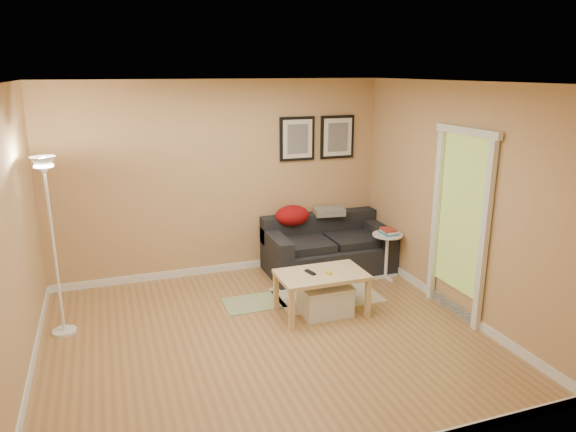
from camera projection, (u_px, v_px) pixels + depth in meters
The scene contains 24 objects.
floor at pixel (266, 337), 5.54m from camera, with size 4.50×4.50×0.00m, color #A67C47.
ceiling at pixel (262, 82), 4.84m from camera, with size 4.50×4.50×0.00m, color white.
wall_back at pixel (220, 180), 7.01m from camera, with size 4.50×4.50×0.00m, color tan.
wall_front at pixel (355, 299), 3.37m from camera, with size 4.50×4.50×0.00m, color tan.
wall_left at pixel (10, 243), 4.47m from camera, with size 4.00×4.00×0.00m, color tan.
wall_right at pixel (456, 200), 5.91m from camera, with size 4.00×4.00×0.00m, color tan.
baseboard_back at pixel (224, 268), 7.33m from camera, with size 4.50×0.02×0.10m, color white.
baseboard_left at pixel (31, 372), 4.81m from camera, with size 0.02×4.00×0.10m, color white.
baseboard_right at pixel (446, 303), 6.25m from camera, with size 0.02×4.00×0.10m, color white.
sofa at pixel (328, 245), 7.27m from camera, with size 1.70×0.90×0.75m, color black, non-canonical shape.
red_throw at pixel (292, 216), 7.27m from camera, with size 0.48×0.36×0.28m, color maroon, non-canonical shape.
plaid_throw at pixel (329, 212), 7.44m from camera, with size 0.42×0.26×0.10m, color tan, non-canonical shape.
framed_print_left at pixel (297, 139), 7.20m from camera, with size 0.50×0.04×0.60m, color black, non-canonical shape.
framed_print_right at pixel (337, 137), 7.39m from camera, with size 0.50×0.04×0.60m, color black, non-canonical shape.
area_rug at pixel (326, 295), 6.57m from camera, with size 1.25×0.85×0.01m, color beige.
green_runner at pixel (254, 303), 6.34m from camera, with size 0.70×0.50×0.01m, color #668C4C.
coffee_table at pixel (321, 293), 6.02m from camera, with size 0.99×0.61×0.50m, color #E4C38B, non-canonical shape.
remote_control at pixel (310, 272), 5.95m from camera, with size 0.05×0.16×0.02m, color black.
tape_roll at pixel (329, 273), 5.92m from camera, with size 0.07×0.07×0.03m, color yellow.
storage_bin at pixel (325, 300), 6.03m from camera, with size 0.57×0.42×0.35m, color white, non-canonical shape.
side_table at pixel (386, 256), 7.06m from camera, with size 0.40×0.40×0.61m, color white, non-canonical shape.
book_stack at pixel (389, 231), 6.97m from camera, with size 0.18×0.24×0.08m, color teal, non-canonical shape.
floor_lamp at pixel (55, 253), 5.40m from camera, with size 0.25×0.25×1.91m, color white, non-canonical shape.
doorway at pixel (458, 228), 5.83m from camera, with size 0.12×1.01×2.13m, color white, non-canonical shape.
Camera 1 is at (-1.44, -4.79, 2.72)m, focal length 32.91 mm.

